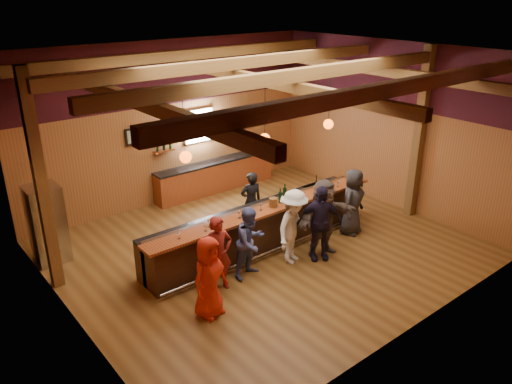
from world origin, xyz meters
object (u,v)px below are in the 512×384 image
at_px(customer_white, 293,227).
at_px(bartender, 251,201).
at_px(bar_counter, 261,226).
at_px(customer_redvest, 219,254).
at_px(ice_bucket, 273,202).
at_px(customer_orange, 209,277).
at_px(stainless_fridge, 47,224).
at_px(customer_dark, 353,202).
at_px(back_bar_cabinet, 216,176).
at_px(customer_brown, 323,218).
at_px(customer_denim, 251,242).
at_px(customer_navy, 319,223).
at_px(bottle_a, 280,197).

height_order(customer_white, bartender, customer_white).
bearing_deg(bar_counter, customer_redvest, -153.68).
relative_size(bar_counter, ice_bucket, 29.68).
bearing_deg(customer_orange, stainless_fridge, 98.95).
distance_m(bartender, ice_bucket, 1.29).
bearing_deg(customer_dark, customer_orange, 169.77).
relative_size(bar_counter, customer_orange, 3.90).
bearing_deg(back_bar_cabinet, bar_counter, -108.34).
relative_size(back_bar_cabinet, ice_bucket, 18.84).
distance_m(customer_redvest, customer_brown, 2.70).
relative_size(stainless_fridge, customer_white, 1.04).
height_order(customer_orange, ice_bucket, customer_orange).
xyz_separation_m(stainless_fridge, ice_bucket, (4.22, -2.78, 0.32)).
bearing_deg(ice_bucket, stainless_fridge, 146.60).
xyz_separation_m(bar_counter, customer_denim, (-1.00, -0.88, 0.27)).
xyz_separation_m(customer_redvest, customer_white, (1.92, -0.13, 0.06)).
distance_m(stainless_fridge, customer_brown, 6.17).
height_order(stainless_fridge, customer_navy, stainless_fridge).
xyz_separation_m(customer_orange, ice_bucket, (2.56, 1.17, 0.41)).
bearing_deg(stainless_fridge, customer_orange, -67.18).
relative_size(back_bar_cabinet, customer_denim, 2.52).
bearing_deg(customer_dark, back_bar_cabinet, 85.41).
bearing_deg(bartender, customer_redvest, 52.66).
bearing_deg(customer_brown, bottle_a, 120.03).
relative_size(back_bar_cabinet, bartender, 2.59).
bearing_deg(customer_denim, bartender, 41.72).
height_order(back_bar_cabinet, customer_denim, customer_denim).
xyz_separation_m(bar_counter, bartender, (0.39, 0.85, 0.25)).
height_order(back_bar_cabinet, ice_bucket, ice_bucket).
height_order(customer_brown, bartender, customer_brown).
bearing_deg(bar_counter, customer_denim, -138.44).
xyz_separation_m(bar_counter, customer_orange, (-2.46, -1.50, 0.29)).
xyz_separation_m(customer_brown, ice_bucket, (-0.76, 0.87, 0.29)).
relative_size(customer_redvest, customer_denim, 1.02).
bearing_deg(customer_white, customer_navy, -44.62).
distance_m(bartender, bottle_a, 1.21).
xyz_separation_m(stainless_fridge, customer_denim, (3.12, -3.33, -0.11)).
distance_m(bar_counter, bartender, 0.97).
height_order(back_bar_cabinet, stainless_fridge, stainless_fridge).
height_order(customer_orange, customer_denim, customer_orange).
bearing_deg(customer_dark, ice_bucket, 147.71).
height_order(customer_denim, ice_bucket, customer_denim).
height_order(customer_redvest, customer_dark, customer_dark).
relative_size(customer_navy, bartender, 1.15).
bearing_deg(customer_dark, customer_redvest, 162.51).
relative_size(customer_brown, bartender, 1.20).
distance_m(bar_counter, customer_orange, 2.89).
relative_size(customer_redvest, ice_bucket, 7.59).
bearing_deg(customer_denim, customer_orange, -166.80).
relative_size(back_bar_cabinet, customer_navy, 2.26).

